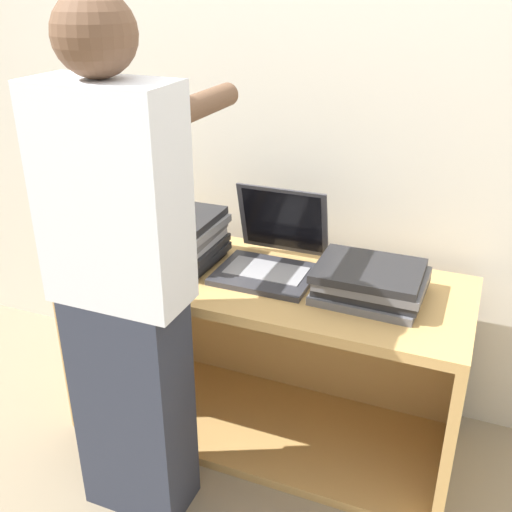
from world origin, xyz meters
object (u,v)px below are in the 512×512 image
laptop_stack_right (371,282)px  person (123,288)px  laptop_open (271,256)px  laptop_stack_left (172,237)px

laptop_stack_right → person: 0.80m
laptop_stack_right → person: bearing=-143.1°
laptop_open → laptop_stack_right: laptop_open is taller
laptop_open → laptop_stack_right: size_ratio=0.98×
laptop_stack_left → person: (0.11, -0.48, 0.04)m
laptop_stack_right → laptop_stack_left: bearing=179.9°
laptop_stack_right → person: size_ratio=0.22×
person → laptop_stack_right: bearing=36.9°
laptop_stack_left → laptop_stack_right: (0.75, -0.00, -0.04)m
laptop_stack_left → laptop_open: bearing=8.6°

